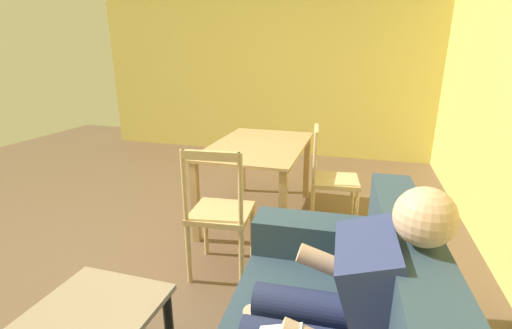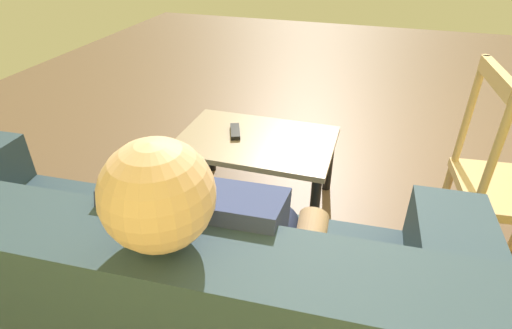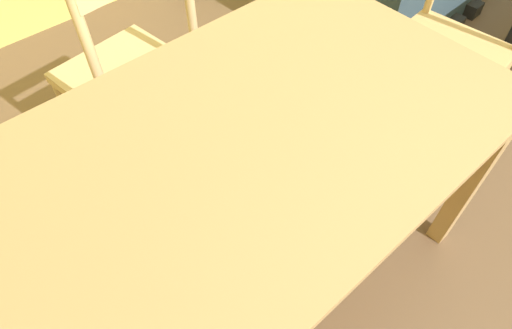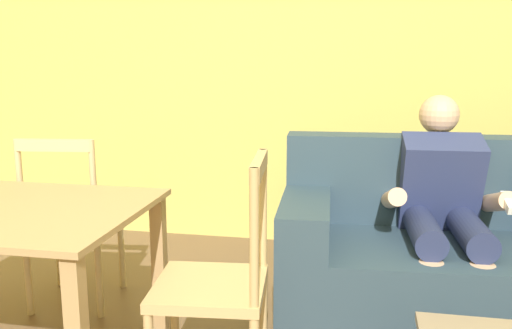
{
  "view_description": "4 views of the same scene",
  "coord_description": "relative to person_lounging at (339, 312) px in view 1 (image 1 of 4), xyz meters",
  "views": [
    {
      "loc": [
        2.22,
        1.59,
        1.57
      ],
      "look_at": [
        0.16,
        0.98,
        0.9
      ],
      "focal_mm": 25.05,
      "sensor_mm": 36.0,
      "label": 1
    },
    {
      "loc": [
        0.65,
        2.34,
        1.46
      ],
      "look_at": [
        1.23,
        0.45,
        0.25
      ],
      "focal_mm": 28.57,
      "sensor_mm": 36.0,
      "label": 2
    },
    {
      "loc": [
        -1.43,
        0.12,
        1.53
      ],
      "look_at": [
        -0.93,
        0.68,
        0.6
      ],
      "focal_mm": 31.02,
      "sensor_mm": 36.0,
      "label": 3
    },
    {
      "loc": [
        0.59,
        -1.23,
        1.35
      ],
      "look_at": [
        0.16,
        0.98,
        0.9
      ],
      "focal_mm": 38.56,
      "sensor_mm": 36.0,
      "label": 4
    }
  ],
  "objects": [
    {
      "name": "ground_plane",
      "position": [
        -1.0,
        -1.57,
        -0.6
      ],
      "size": [
        8.8,
        8.8,
        0.0
      ],
      "primitive_type": "plane",
      "color": "brown"
    },
    {
      "name": "wall_side",
      "position": [
        -4.4,
        -1.57,
        0.69
      ],
      "size": [
        0.12,
        5.38,
        2.59
      ],
      "primitive_type": "cube",
      "color": "#D2BE5D",
      "rests_on": "ground_plane"
    },
    {
      "name": "dining_chair_facing_couch",
      "position": [
        -0.94,
        -0.89,
        -0.12
      ],
      "size": [
        0.46,
        0.46,
        0.98
      ],
      "color": "tan",
      "rests_on": "ground_plane"
    },
    {
      "name": "dining_chair_near_wall",
      "position": [
        -1.94,
        -0.19,
        -0.14
      ],
      "size": [
        0.47,
        0.47,
        0.94
      ],
      "color": "#D1B27F",
      "rests_on": "ground_plane"
    },
    {
      "name": "dining_table",
      "position": [
        -1.94,
        -0.89,
        0.03
      ],
      "size": [
        1.34,
        0.85,
        0.75
      ],
      "color": "tan",
      "rests_on": "ground_plane"
    },
    {
      "name": "person_lounging",
      "position": [
        0.0,
        0.0,
        0.0
      ],
      "size": [
        0.61,
        0.94,
        1.14
      ],
      "color": "navy",
      "rests_on": "ground_plane"
    }
  ]
}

